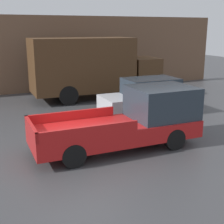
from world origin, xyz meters
name	(u,v)px	position (x,y,z in m)	size (l,w,h in m)	color
ground_plane	(76,155)	(0.00, 0.00, 0.00)	(60.00, 60.00, 0.00)	#3D3D3F
building_wall	(23,55)	(0.00, 10.97, 2.38)	(28.00, 0.15, 4.75)	brown
pickup_truck	(133,120)	(2.07, 0.07, 0.93)	(5.67, 2.01, 2.00)	red
car	(149,96)	(4.63, 3.42, 0.87)	(4.45, 1.88, 1.73)	silver
delivery_truck	(92,67)	(3.37, 7.80, 1.85)	(7.48, 2.38, 3.46)	#472D19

